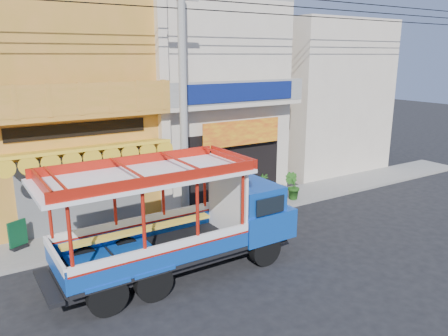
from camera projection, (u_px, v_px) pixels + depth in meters
The scene contains 11 objects.
ground at pixel (266, 258), 13.10m from camera, with size 90.00×90.00×0.00m, color black.
sidewalk at pixel (201, 216), 16.36m from camera, with size 30.00×2.00×0.12m, color slate.
shophouse_left at pixel (57, 104), 16.54m from camera, with size 6.00×7.50×8.24m.
shophouse_right at pixel (196, 96), 19.63m from camera, with size 6.00×6.75×8.24m.
party_pilaster at pixel (164, 110), 15.56m from camera, with size 0.35×0.30×8.00m, color beige.
filler_building_right at pixel (311, 96), 23.34m from camera, with size 6.00×6.00×7.60m, color beige.
utility_pole at pixel (187, 83), 14.10m from camera, with size 28.00×0.26×9.00m.
songthaew_truck at pixel (193, 217), 12.07m from camera, with size 6.99×2.44×3.25m.
green_sign at pixel (18, 237), 13.38m from camera, with size 0.56×0.45×0.90m.
potted_plant_b at pixel (292, 186), 17.96m from camera, with size 0.61×0.49×1.11m, color #1F4D16.
potted_plant_c at pixel (262, 186), 18.08m from camera, with size 0.58×0.58×1.03m, color #1F4D16.
Camera 1 is at (-7.46, -9.49, 5.91)m, focal length 35.00 mm.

